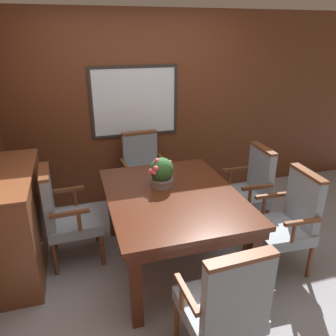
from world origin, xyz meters
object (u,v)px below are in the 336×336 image
(dining_table, at_px, (173,203))
(sideboard_cabinet, at_px, (18,221))
(chair_left_far, at_px, (65,213))
(chair_head_far, at_px, (143,170))
(chair_right_far, at_px, (249,187))
(chair_right_near, at_px, (289,219))
(chair_head_near, at_px, (225,304))
(potted_plant, at_px, (161,172))

(dining_table, distance_m, sideboard_cabinet, 1.49)
(dining_table, bearing_deg, chair_left_far, 160.60)
(chair_head_far, bearing_deg, chair_right_far, -43.51)
(dining_table, distance_m, chair_head_far, 1.21)
(chair_head_far, height_order, chair_left_far, same)
(dining_table, distance_m, chair_right_near, 1.11)
(chair_head_near, distance_m, chair_left_far, 1.81)
(chair_right_far, relative_size, sideboard_cabinet, 0.80)
(chair_right_near, height_order, potted_plant, potted_plant)
(chair_head_near, distance_m, sideboard_cabinet, 2.10)
(chair_head_far, xyz_separation_m, chair_right_far, (1.04, -0.86, 0.00))
(dining_table, relative_size, chair_head_near, 1.53)
(potted_plant, bearing_deg, chair_head_near, -87.75)
(chair_head_far, height_order, potted_plant, potted_plant)
(dining_table, xyz_separation_m, chair_head_far, (-0.02, 1.21, -0.14))
(potted_plant, bearing_deg, sideboard_cabinet, 172.07)
(chair_head_far, distance_m, chair_right_near, 1.90)
(chair_right_near, distance_m, potted_plant, 1.29)
(chair_head_near, bearing_deg, chair_head_far, -92.29)
(chair_right_near, xyz_separation_m, chair_left_far, (-2.04, 0.72, 0.00))
(dining_table, height_order, chair_right_far, chair_right_far)
(chair_head_far, xyz_separation_m, chair_right_near, (1.06, -1.58, 0.00))
(chair_head_far, relative_size, chair_right_near, 1.00)
(chair_head_far, relative_size, chair_left_far, 1.00)
(chair_head_far, bearing_deg, dining_table, -93.14)
(chair_head_near, height_order, sideboard_cabinet, sideboard_cabinet)
(dining_table, bearing_deg, chair_right_far, 18.82)
(chair_left_far, relative_size, sideboard_cabinet, 0.80)
(chair_right_near, bearing_deg, chair_head_far, -143.40)
(chair_right_far, distance_m, sideboard_cabinet, 2.45)
(chair_head_near, distance_m, chair_right_near, 1.31)
(chair_right_near, xyz_separation_m, potted_plant, (-1.10, 0.56, 0.39))
(chair_right_near, bearing_deg, chair_left_far, -106.78)
(chair_left_far, xyz_separation_m, potted_plant, (0.94, -0.16, 0.39))
(chair_head_near, xyz_separation_m, chair_right_near, (1.04, 0.79, 0.00))
(chair_head_far, distance_m, chair_head_near, 2.37)
(dining_table, bearing_deg, sideboard_cabinet, 165.13)
(potted_plant, relative_size, sideboard_cabinet, 0.24)
(chair_head_far, bearing_deg, potted_plant, -96.11)
(chair_head_near, height_order, chair_left_far, same)
(chair_right_far, distance_m, chair_left_far, 2.02)
(chair_head_near, height_order, chair_right_near, same)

